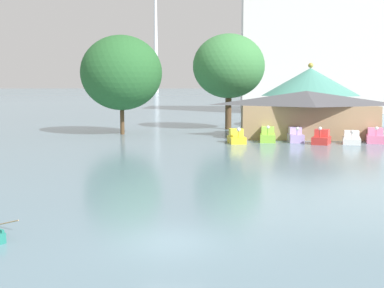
{
  "coord_description": "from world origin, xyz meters",
  "views": [
    {
      "loc": [
        2.01,
        -16.98,
        5.55
      ],
      "look_at": [
        -0.51,
        15.89,
        1.65
      ],
      "focal_mm": 46.23,
      "sensor_mm": 36.0,
      "label": 1
    }
  ],
  "objects": [
    {
      "name": "pedal_boat_lavender",
      "position": [
        8.54,
        32.58,
        0.57
      ],
      "size": [
        1.44,
        2.85,
        1.57
      ],
      "rotation": [
        0.0,
        0.0,
        -1.55
      ],
      "color": "#B299D8",
      "rests_on": "ground"
    },
    {
      "name": "pedal_boat_white",
      "position": [
        13.79,
        31.58,
        0.48
      ],
      "size": [
        2.19,
        3.25,
        1.42
      ],
      "rotation": [
        0.0,
        0.0,
        -1.77
      ],
      "color": "white",
      "rests_on": "ground"
    },
    {
      "name": "pedal_boat_lime",
      "position": [
        5.82,
        32.57,
        0.58
      ],
      "size": [
        1.66,
        3.02,
        1.69
      ],
      "rotation": [
        0.0,
        0.0,
        -1.63
      ],
      "color": "#8CCC3F",
      "rests_on": "ground"
    },
    {
      "name": "pedal_boat_yellow",
      "position": [
        2.69,
        31.0,
        0.55
      ],
      "size": [
        1.88,
        2.74,
        1.6
      ],
      "rotation": [
        0.0,
        0.0,
        -1.41
      ],
      "color": "yellow",
      "rests_on": "ground"
    },
    {
      "name": "shoreline_tree_mid",
      "position": [
        1.82,
        46.36,
        7.99
      ],
      "size": [
        9.09,
        9.09,
        12.06
      ],
      "color": "brown",
      "rests_on": "ground"
    },
    {
      "name": "boathouse",
      "position": [
        10.27,
        37.34,
        2.62
      ],
      "size": [
        14.96,
        8.74,
        5.0
      ],
      "color": "#9E7F5B",
      "rests_on": "ground"
    },
    {
      "name": "pedal_boat_pink",
      "position": [
        16.26,
        32.43,
        0.57
      ],
      "size": [
        2.11,
        2.98,
        1.67
      ],
      "rotation": [
        0.0,
        0.0,
        -1.77
      ],
      "color": "pink",
      "rests_on": "ground"
    },
    {
      "name": "green_roof_pavilion",
      "position": [
        12.96,
        52.14,
        4.67
      ],
      "size": [
        13.25,
        13.25,
        8.66
      ],
      "color": "brown",
      "rests_on": "ground"
    },
    {
      "name": "ground_plane",
      "position": [
        0.0,
        0.0,
        0.0
      ],
      "size": [
        2000.0,
        2000.0,
        0.0
      ],
      "primitive_type": "plane",
      "color": "slate"
    },
    {
      "name": "shoreline_tree_tall_left",
      "position": [
        -10.28,
        38.73,
        6.99
      ],
      "size": [
        9.21,
        9.21,
        11.23
      ],
      "color": "brown",
      "rests_on": "ground"
    },
    {
      "name": "background_building_block",
      "position": [
        21.02,
        91.64,
        13.26
      ],
      "size": [
        33.65,
        17.16,
        26.48
      ],
      "color": "silver",
      "rests_on": "ground"
    },
    {
      "name": "pedal_boat_red",
      "position": [
        10.79,
        30.8,
        0.56
      ],
      "size": [
        2.18,
        2.62,
        1.73
      ],
      "rotation": [
        0.0,
        0.0,
        -1.92
      ],
      "color": "red",
      "rests_on": "ground"
    }
  ]
}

